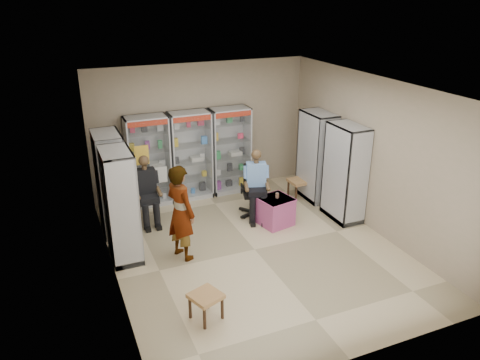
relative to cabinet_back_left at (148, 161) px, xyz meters
name	(u,v)px	position (x,y,z in m)	size (l,w,h in m)	color
floor	(255,249)	(1.30, -2.73, -1.00)	(6.00, 6.00, 0.00)	#C6B389
room_shell	(256,148)	(1.30, -2.73, 0.97)	(5.02, 6.02, 3.01)	tan
cabinet_back_left	(148,161)	(0.00, 0.00, 0.00)	(0.90, 0.50, 2.00)	#B5B9BD
cabinet_back_mid	(191,156)	(0.95, 0.00, 0.00)	(0.90, 0.50, 2.00)	#B3B4BB
cabinet_back_right	(230,150)	(1.90, 0.00, 0.00)	(0.90, 0.50, 2.00)	#A3A5AA
cabinet_right_far	(316,156)	(3.53, -1.13, 0.00)	(0.50, 0.90, 2.00)	#9DA0A4
cabinet_right_near	(345,173)	(3.53, -2.23, 0.00)	(0.50, 0.90, 2.00)	#AEB1B6
cabinet_left_far	(111,183)	(-0.93, -0.93, 0.00)	(0.50, 0.90, 2.00)	silver
cabinet_left_near	(121,206)	(-0.93, -2.03, 0.00)	(0.50, 0.90, 2.00)	#B0B2B8
wooden_chair	(146,198)	(-0.25, -0.73, -0.53)	(0.42, 0.42, 0.94)	#2F2112
seated_customer	(146,190)	(-0.25, -0.78, -0.33)	(0.44, 0.60, 1.34)	black
office_chair	(255,191)	(1.90, -1.40, -0.46)	(0.59, 0.59, 1.08)	black
seated_shopkeeper	(256,185)	(1.90, -1.45, -0.31)	(0.45, 0.63, 1.38)	#638FC5
pink_trunk	(275,211)	(2.11, -1.97, -0.71)	(0.60, 0.58, 0.58)	#AB448F
tea_glass	(277,195)	(2.14, -1.95, -0.37)	(0.07, 0.07, 0.10)	#601708
woven_stool_a	(299,189)	(3.20, -0.99, -0.78)	(0.44, 0.44, 0.44)	olive
woven_stool_b	(206,306)	(-0.15, -4.22, -0.79)	(0.41, 0.41, 0.41)	#A98547
standing_man	(181,213)	(0.01, -2.43, -0.13)	(0.64, 0.42, 1.74)	gray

